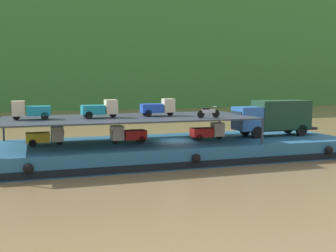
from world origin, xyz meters
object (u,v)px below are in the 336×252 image
(mini_truck_upper_stern, at_px, (30,110))
(mini_truck_lower_mid, at_px, (208,131))
(motorcycle_upper_port, at_px, (208,112))
(mini_truck_upper_mid, at_px, (100,109))
(mini_truck_upper_fore, at_px, (158,107))
(cargo_barge, at_px, (176,150))
(mini_truck_lower_stern, at_px, (46,136))
(covered_lorry, at_px, (273,117))
(mini_truck_lower_aft, at_px, (128,134))

(mini_truck_upper_stern, bearing_deg, mini_truck_lower_mid, -3.05)
(motorcycle_upper_port, bearing_deg, mini_truck_lower_mid, 66.54)
(mini_truck_upper_mid, xyz_separation_m, mini_truck_upper_fore, (4.75, 0.33, 0.00))
(cargo_barge, relative_size, mini_truck_upper_stern, 10.29)
(mini_truck_lower_stern, bearing_deg, covered_lorry, -1.11)
(cargo_barge, xyz_separation_m, mini_truck_lower_aft, (-4.00, -0.16, 1.44))
(cargo_barge, distance_m, mini_truck_upper_stern, 11.66)
(mini_truck_lower_aft, distance_m, mini_truck_upper_stern, 7.42)
(cargo_barge, bearing_deg, covered_lorry, 1.11)
(covered_lorry, relative_size, mini_truck_lower_mid, 2.84)
(mini_truck_upper_stern, relative_size, motorcycle_upper_port, 1.45)
(mini_truck_lower_aft, bearing_deg, mini_truck_upper_mid, 170.66)
(mini_truck_upper_stern, bearing_deg, mini_truck_upper_mid, -1.92)
(mini_truck_upper_stern, bearing_deg, covered_lorry, -0.48)
(mini_truck_lower_aft, bearing_deg, mini_truck_lower_mid, -1.96)
(mini_truck_lower_mid, relative_size, motorcycle_upper_port, 1.46)
(mini_truck_lower_aft, bearing_deg, mini_truck_upper_stern, 175.93)
(mini_truck_lower_stern, xyz_separation_m, mini_truck_lower_aft, (6.12, -0.71, 0.00))
(cargo_barge, bearing_deg, motorcycle_upper_port, -52.40)
(mini_truck_lower_stern, xyz_separation_m, motorcycle_upper_port, (11.95, -2.93, 1.74))
(mini_truck_lower_stern, height_order, mini_truck_upper_mid, mini_truck_upper_mid)
(cargo_barge, height_order, motorcycle_upper_port, motorcycle_upper_port)
(mini_truck_lower_stern, bearing_deg, mini_truck_lower_mid, -4.20)
(mini_truck_upper_mid, bearing_deg, mini_truck_lower_stern, 174.75)
(mini_truck_lower_stern, relative_size, mini_truck_upper_mid, 0.99)
(cargo_barge, distance_m, mini_truck_lower_aft, 4.26)
(mini_truck_upper_mid, relative_size, motorcycle_upper_port, 1.47)
(mini_truck_upper_stern, bearing_deg, mini_truck_lower_stern, 11.43)
(mini_truck_lower_aft, distance_m, motorcycle_upper_port, 6.48)
(covered_lorry, bearing_deg, cargo_barge, -178.89)
(mini_truck_lower_aft, distance_m, mini_truck_lower_mid, 6.70)
(mini_truck_lower_aft, xyz_separation_m, mini_truck_lower_mid, (6.70, -0.23, 0.00))
(mini_truck_lower_aft, relative_size, motorcycle_upper_port, 1.46)
(covered_lorry, height_order, mini_truck_lower_mid, covered_lorry)
(mini_truck_lower_stern, bearing_deg, mini_truck_upper_stern, -168.57)
(mini_truck_upper_fore, height_order, motorcycle_upper_port, mini_truck_upper_fore)
(mini_truck_lower_stern, height_order, mini_truck_lower_mid, same)
(mini_truck_lower_stern, bearing_deg, cargo_barge, -3.12)
(cargo_barge, relative_size, mini_truck_lower_aft, 10.18)
(mini_truck_lower_aft, height_order, mini_truck_upper_fore, mini_truck_upper_fore)
(cargo_barge, height_order, mini_truck_lower_mid, mini_truck_lower_mid)
(mini_truck_lower_stern, relative_size, mini_truck_lower_aft, 0.99)
(mini_truck_upper_mid, distance_m, motorcycle_upper_port, 8.29)
(cargo_barge, distance_m, covered_lorry, 9.51)
(mini_truck_lower_stern, relative_size, mini_truck_upper_fore, 0.99)
(mini_truck_upper_fore, relative_size, motorcycle_upper_port, 1.46)
(mini_truck_lower_mid, bearing_deg, covered_lorry, 4.99)
(mini_truck_lower_mid, bearing_deg, mini_truck_upper_fore, 167.42)
(mini_truck_upper_fore, bearing_deg, mini_truck_lower_aft, -166.22)
(mini_truck_lower_aft, relative_size, mini_truck_upper_mid, 1.00)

